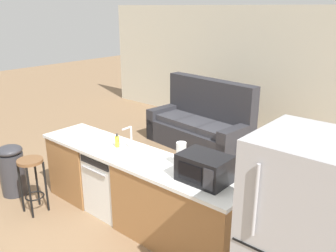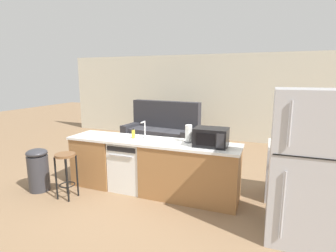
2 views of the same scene
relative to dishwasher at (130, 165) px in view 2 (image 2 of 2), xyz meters
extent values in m
plane|color=#896B4C|center=(0.25, 0.00, -0.42)|extent=(24.00, 24.00, 0.00)
cube|color=beige|center=(0.55, 4.20, 0.88)|extent=(10.00, 0.06, 2.60)
cube|color=#9E6B3D|center=(-0.68, 0.00, 0.01)|extent=(0.75, 0.62, 0.86)
cube|color=#9E6B3D|center=(1.08, 0.00, 0.01)|extent=(1.55, 0.62, 0.86)
cube|color=white|center=(0.40, 0.00, 0.46)|extent=(2.94, 0.66, 0.04)
cube|color=#3F2A18|center=(0.40, 0.00, -0.38)|extent=(2.86, 0.56, 0.08)
cube|color=white|center=(0.00, 0.00, 0.00)|extent=(0.58, 0.58, 0.84)
cube|color=black|center=(0.00, -0.30, 0.36)|extent=(0.52, 0.01, 0.08)
cylinder|color=#B2B2B7|center=(0.00, -0.31, 0.26)|extent=(0.44, 0.02, 0.02)
cube|color=#B7B7BC|center=(2.60, 0.55, 0.00)|extent=(0.76, 0.64, 0.85)
cube|color=black|center=(2.60, 0.22, 0.05)|extent=(0.53, 0.01, 0.43)
cylinder|color=silver|center=(2.60, 0.20, 0.28)|extent=(0.61, 0.03, 0.03)
cube|color=silver|center=(2.60, 0.55, 0.45)|extent=(0.76, 0.64, 0.05)
torus|color=black|center=(2.43, 0.42, 0.47)|extent=(0.16, 0.16, 0.01)
torus|color=black|center=(2.77, 0.42, 0.47)|extent=(0.16, 0.16, 0.01)
torus|color=black|center=(2.43, 0.68, 0.47)|extent=(0.16, 0.16, 0.01)
torus|color=black|center=(2.77, 0.68, 0.47)|extent=(0.16, 0.16, 0.01)
cube|color=#B7B7BC|center=(2.60, -0.55, 0.48)|extent=(0.72, 0.70, 1.81)
cylinder|color=#B2B2B7|center=(2.40, -0.92, 1.05)|extent=(0.02, 0.02, 0.48)
cylinder|color=#B2B2B7|center=(2.40, -0.92, 0.14)|extent=(0.02, 0.02, 0.79)
cube|color=black|center=(2.60, -0.90, 0.70)|extent=(0.68, 0.01, 0.01)
cube|color=black|center=(1.40, 0.00, 0.62)|extent=(0.50, 0.36, 0.28)
cube|color=black|center=(1.36, -0.18, 0.62)|extent=(0.27, 0.01, 0.18)
cube|color=#2D2D33|center=(1.57, -0.18, 0.62)|extent=(0.11, 0.01, 0.21)
cylinder|color=silver|center=(0.24, 0.11, 0.49)|extent=(0.07, 0.07, 0.03)
cylinder|color=silver|center=(0.24, 0.11, 0.64)|extent=(0.02, 0.02, 0.26)
cylinder|color=silver|center=(0.24, 0.04, 0.77)|extent=(0.02, 0.14, 0.02)
cylinder|color=#4C4C51|center=(1.02, 0.11, 0.49)|extent=(0.14, 0.14, 0.01)
cylinder|color=white|center=(1.02, 0.11, 0.63)|extent=(0.11, 0.11, 0.27)
cylinder|color=yellow|center=(0.05, 0.04, 0.55)|extent=(0.06, 0.06, 0.14)
cylinder|color=black|center=(0.05, 0.04, 0.64)|extent=(0.02, 0.02, 0.04)
sphere|color=black|center=(2.77, 0.42, 0.56)|extent=(0.17, 0.17, 0.17)
sphere|color=black|center=(2.77, 0.42, 0.66)|extent=(0.03, 0.03, 0.03)
cone|color=black|center=(2.85, 0.42, 0.58)|extent=(0.08, 0.04, 0.06)
cylinder|color=brown|center=(-0.77, -0.70, 0.30)|extent=(0.32, 0.32, 0.04)
cylinder|color=black|center=(-0.88, -0.82, -0.07)|extent=(0.03, 0.03, 0.70)
cylinder|color=black|center=(-0.66, -0.82, -0.07)|extent=(0.03, 0.03, 0.70)
cylinder|color=black|center=(-0.88, -0.59, -0.07)|extent=(0.03, 0.03, 0.70)
cylinder|color=black|center=(-0.66, -0.59, -0.07)|extent=(0.03, 0.03, 0.70)
torus|color=black|center=(-0.77, -0.70, -0.20)|extent=(0.25, 0.25, 0.02)
cylinder|color=#333338|center=(-1.43, -0.65, -0.11)|extent=(0.34, 0.34, 0.62)
ellipsoid|color=#333338|center=(-1.43, -0.65, 0.25)|extent=(0.35, 0.35, 0.14)
cube|color=#2D2D33|center=(-0.50, 2.54, -0.21)|extent=(2.09, 1.11, 0.42)
cube|color=#2D2D33|center=(-0.47, 2.87, 0.21)|extent=(2.01, 0.45, 1.27)
cube|color=#2D2D33|center=(-1.40, 2.64, -0.11)|extent=(0.30, 0.92, 0.62)
cube|color=#2D2D33|center=(0.39, 2.44, -0.11)|extent=(0.30, 0.92, 0.62)
cube|color=#3B3B41|center=(-1.06, 2.55, 0.06)|extent=(0.62, 0.69, 0.12)
cube|color=#3B3B41|center=(-0.51, 2.49, 0.06)|extent=(0.62, 0.69, 0.12)
cube|color=#3B3B41|center=(0.04, 2.43, 0.06)|extent=(0.62, 0.69, 0.12)
camera|label=1|loc=(3.22, -2.68, 2.15)|focal=38.00mm
camera|label=2|loc=(2.18, -3.83, 1.53)|focal=28.00mm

